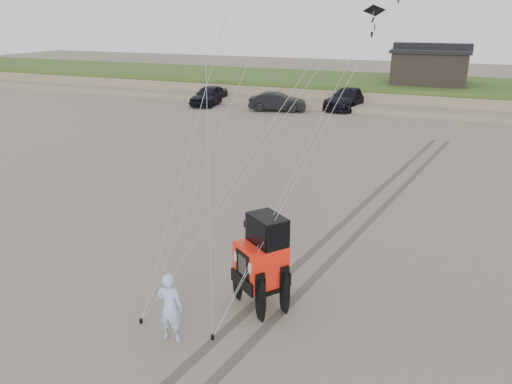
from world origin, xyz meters
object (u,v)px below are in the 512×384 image
at_px(truck_a, 209,95).
at_px(jeep, 261,272).
at_px(man, 170,307).
at_px(cabin, 431,65).
at_px(truck_c, 349,98).
at_px(truck_b, 277,102).

bearing_deg(truck_a, jeep, -63.68).
bearing_deg(jeep, man, -86.77).
height_order(truck_a, jeep, jeep).
bearing_deg(truck_a, cabin, 21.11).
xyz_separation_m(cabin, truck_c, (-5.70, -5.22, -2.38)).
relative_size(truck_b, jeep, 0.83).
xyz_separation_m(truck_b, jeep, (9.61, -26.93, 0.27)).
bearing_deg(truck_a, truck_c, 9.84).
bearing_deg(jeep, truck_b, 146.01).
relative_size(cabin, truck_b, 1.43).
xyz_separation_m(jeep, man, (-1.40, -2.15, -0.14)).
xyz_separation_m(truck_b, man, (8.21, -29.07, 0.13)).
height_order(truck_a, truck_b, truck_a).
bearing_deg(man, truck_c, -92.21).
relative_size(truck_b, truck_c, 0.76).
height_order(truck_b, truck_c, truck_c).
relative_size(truck_a, jeep, 0.88).
height_order(jeep, man, jeep).
xyz_separation_m(truck_b, truck_c, (5.04, 3.35, 0.12)).
xyz_separation_m(cabin, jeep, (-1.13, -35.50, -2.23)).
relative_size(truck_c, jeep, 1.09).
xyz_separation_m(truck_a, truck_c, (11.48, 2.83, 0.04)).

